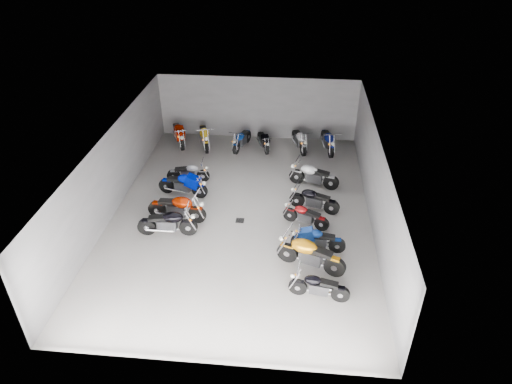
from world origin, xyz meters
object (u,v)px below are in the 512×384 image
drain_grate (240,220)px  motorcycle_right_b (310,254)px  motorcycle_back_a (179,134)px  motorcycle_back_d (263,141)px  motorcycle_left_c (168,223)px  motorcycle_left_e (183,184)px  motorcycle_right_c (317,240)px  motorcycle_back_e (299,140)px  motorcycle_back_b (204,136)px  motorcycle_right_d (305,215)px  motorcycle_right_e (314,200)px  motorcycle_left_f (189,173)px  motorcycle_right_a (318,286)px  motorcycle_right_f (313,176)px  motorcycle_back_c (242,139)px  motorcycle_back_f (328,141)px  motorcycle_left_d (177,208)px

drain_grate → motorcycle_right_b: bearing=-42.8°
motorcycle_back_a → motorcycle_back_d: motorcycle_back_a is taller
motorcycle_left_c → motorcycle_back_d: (2.91, 7.27, -0.08)m
motorcycle_left_c → motorcycle_left_e: size_ratio=1.03×
motorcycle_right_c → motorcycle_left_c: bearing=89.1°
motorcycle_back_e → motorcycle_back_b: bearing=-16.0°
motorcycle_left_e → motorcycle_right_d: (5.04, -1.66, -0.07)m
motorcycle_right_b → motorcycle_right_e: size_ratio=1.15×
motorcycle_back_e → motorcycle_left_f: bearing=19.7°
motorcycle_left_f → motorcycle_back_d: 4.58m
motorcycle_left_e → motorcycle_right_a: motorcycle_left_e is taller
motorcycle_back_a → motorcycle_right_f: bearing=128.4°
motorcycle_right_f → motorcycle_right_d: bearing=-172.0°
motorcycle_right_b → motorcycle_right_f: size_ratio=1.08×
drain_grate → motorcycle_back_b: bearing=112.4°
motorcycle_back_e → motorcycle_back_c: bearing=-14.2°
motorcycle_back_d → motorcycle_left_e: bearing=37.7°
motorcycle_right_a → motorcycle_back_f: (0.67, 10.06, 0.08)m
motorcycle_right_e → motorcycle_right_c: bearing=-161.5°
motorcycle_right_f → motorcycle_back_d: motorcycle_right_f is taller
motorcycle_right_d → motorcycle_back_a: motorcycle_back_a is taller
motorcycle_left_c → motorcycle_back_b: bearing=176.2°
motorcycle_back_b → motorcycle_right_b: bearing=103.7°
motorcycle_right_c → motorcycle_right_f: size_ratio=0.90×
motorcycle_left_c → motorcycle_back_b: motorcycle_back_b is taller
motorcycle_left_d → motorcycle_right_e: motorcycle_left_d is taller
motorcycle_right_e → motorcycle_back_e: (-0.64, 5.29, 0.02)m
motorcycle_left_c → motorcycle_right_f: size_ratio=1.03×
motorcycle_right_a → motorcycle_left_f: bearing=48.4°
motorcycle_left_e → motorcycle_right_b: 6.59m
drain_grate → motorcycle_right_a: 4.79m
motorcycle_left_f → motorcycle_back_d: (2.99, 3.46, -0.00)m
motorcycle_right_e → motorcycle_back_e: motorcycle_back_e is taller
motorcycle_left_e → motorcycle_back_c: (1.89, 4.52, -0.03)m
motorcycle_left_f → motorcycle_right_d: (5.07, -2.76, -0.00)m
motorcycle_left_c → motorcycle_right_b: 5.32m
drain_grate → motorcycle_right_d: size_ratio=0.18×
drain_grate → motorcycle_left_e: (-2.55, 1.60, 0.51)m
motorcycle_left_d → motorcycle_right_c: 5.46m
motorcycle_right_e → motorcycle_right_f: 1.83m
motorcycle_left_d → motorcycle_right_b: motorcycle_right_b is taller
drain_grate → motorcycle_back_d: bearing=86.2°
motorcycle_left_c → motorcycle_right_e: 5.71m
drain_grate → motorcycle_back_e: bearing=70.9°
motorcycle_right_b → motorcycle_right_f: bearing=17.8°
motorcycle_back_a → motorcycle_back_e: bearing=155.5°
motorcycle_right_b → motorcycle_back_c: (-3.31, 8.57, -0.09)m
motorcycle_right_b → motorcycle_back_f: bearing=13.7°
motorcycle_left_d → motorcycle_right_c: motorcycle_left_d is taller
motorcycle_left_f → motorcycle_back_e: motorcycle_back_e is taller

